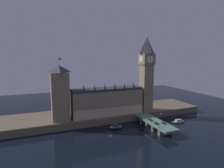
{
  "coord_description": "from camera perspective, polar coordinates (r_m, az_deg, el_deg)",
  "views": [
    {
      "loc": [
        -51.49,
        -133.64,
        60.48
      ],
      "look_at": [
        9.28,
        20.0,
        36.62
      ],
      "focal_mm": 30.0,
      "sensor_mm": 36.0,
      "label": 1
    }
  ],
  "objects": [
    {
      "name": "parliament_hall",
      "position": [
        177.7,
        -1.46,
        -5.24
      ],
      "size": [
        67.02,
        16.71,
        30.46
      ],
      "color": "#7F7056",
      "rests_on": "embankment"
    },
    {
      "name": "street_lamp_far",
      "position": [
        173.26,
        8.45,
        -8.47
      ],
      "size": [
        1.34,
        0.6,
        7.07
      ],
      "color": "#2D3333",
      "rests_on": "bridge"
    },
    {
      "name": "boat_upstream",
      "position": [
        162.97,
        1.12,
        -13.01
      ],
      "size": [
        11.17,
        5.47,
        4.02
      ],
      "color": "#1E2842",
      "rests_on": "ground_plane"
    },
    {
      "name": "pedestrian_mid_walk",
      "position": [
        170.89,
        14.04,
        -10.1
      ],
      "size": [
        0.38,
        0.38,
        1.75
      ],
      "color": "black",
      "rests_on": "bridge"
    },
    {
      "name": "pedestrian_near_rail",
      "position": [
        150.89,
        14.37,
        -12.62
      ],
      "size": [
        0.38,
        0.38,
        1.7
      ],
      "color": "black",
      "rests_on": "bridge"
    },
    {
      "name": "bridge",
      "position": [
        166.72,
        12.87,
        -11.67
      ],
      "size": [
        13.2,
        46.0,
        6.57
      ],
      "color": "slate",
      "rests_on": "ground_plane"
    },
    {
      "name": "boat_downstream",
      "position": [
        187.67,
        19.57,
        -10.7
      ],
      "size": [
        12.45,
        4.46,
        3.18
      ],
      "color": "white",
      "rests_on": "ground_plane"
    },
    {
      "name": "street_lamp_mid",
      "position": [
        168.29,
        14.7,
        -9.42
      ],
      "size": [
        1.34,
        0.6,
        5.88
      ],
      "color": "#2D3333",
      "rests_on": "bridge"
    },
    {
      "name": "car_southbound_lead",
      "position": [
        161.08,
        15.46,
        -11.39
      ],
      "size": [
        1.84,
        4.54,
        1.45
      ],
      "color": "black",
      "rests_on": "bridge"
    },
    {
      "name": "embankment",
      "position": [
        189.03,
        -4.8,
        -9.44
      ],
      "size": [
        220.0,
        42.0,
        6.47
      ],
      "color": "brown",
      "rests_on": "ground_plane"
    },
    {
      "name": "ground_plane",
      "position": [
        155.46,
        -0.49,
        -14.68
      ],
      "size": [
        400.0,
        400.0,
        0.0
      ],
      "primitive_type": "plane",
      "color": "black"
    },
    {
      "name": "street_lamp_near",
      "position": [
        149.86,
        14.18,
        -11.39
      ],
      "size": [
        1.34,
        0.6,
        6.83
      ],
      "color": "#2D3333",
      "rests_on": "bridge"
    },
    {
      "name": "car_northbound_trail",
      "position": [
        159.41,
        13.3,
        -11.54
      ],
      "size": [
        2.07,
        4.48,
        1.31
      ],
      "color": "black",
      "rests_on": "bridge"
    },
    {
      "name": "victoria_tower",
      "position": [
        166.01,
        -15.58,
        -2.57
      ],
      "size": [
        14.86,
        14.86,
        53.43
      ],
      "color": "#7F7056",
      "rests_on": "embankment"
    },
    {
      "name": "clock_tower",
      "position": [
        189.77,
        10.45,
        3.72
      ],
      "size": [
        12.93,
        13.04,
        74.8
      ],
      "color": "#7F7056",
      "rests_on": "embankment"
    },
    {
      "name": "car_northbound_lead",
      "position": [
        166.2,
        11.56,
        -10.64
      ],
      "size": [
        1.87,
        4.63,
        1.45
      ],
      "color": "black",
      "rests_on": "bridge"
    },
    {
      "name": "pedestrian_far_rail",
      "position": [
        175.19,
        8.39,
        -9.46
      ],
      "size": [
        0.38,
        0.38,
        1.83
      ],
      "color": "black",
      "rests_on": "bridge"
    }
  ]
}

